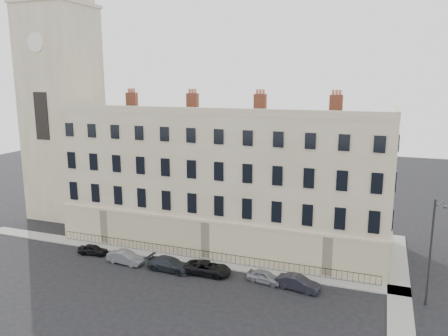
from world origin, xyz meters
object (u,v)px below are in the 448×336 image
(streetlamp, at_px, (432,248))
(car_d, at_px, (207,268))
(car_b, at_px, (126,257))
(car_f, at_px, (298,283))
(car_e, at_px, (265,277))
(car_a, at_px, (93,250))
(car_c, at_px, (170,264))

(streetlamp, bearing_deg, car_d, -156.30)
(car_b, bearing_deg, car_f, -84.20)
(car_d, relative_size, car_e, 1.34)
(car_a, distance_m, car_d, 13.46)
(car_b, bearing_deg, car_a, 84.65)
(car_a, relative_size, car_d, 0.71)
(car_b, bearing_deg, car_c, -85.04)
(car_b, relative_size, car_f, 1.01)
(car_c, bearing_deg, streetlamp, -84.76)
(car_a, height_order, car_b, car_b)
(car_c, distance_m, streetlamp, 23.69)
(car_f, bearing_deg, streetlamp, -75.39)
(car_b, xyz_separation_m, car_f, (17.67, 0.39, -0.00))
(car_c, relative_size, car_e, 1.34)
(car_d, relative_size, car_f, 1.17)
(car_c, bearing_deg, car_a, 87.66)
(car_b, distance_m, car_f, 17.68)
(car_a, bearing_deg, car_d, -97.42)
(car_a, xyz_separation_m, car_f, (22.28, -0.41, 0.09))
(car_c, distance_m, car_e, 9.53)
(car_b, relative_size, car_e, 1.15)
(car_d, distance_m, car_e, 5.67)
(car_c, bearing_deg, car_d, -80.37)
(car_a, distance_m, car_f, 22.28)
(car_b, relative_size, car_c, 0.86)
(car_b, bearing_deg, streetlamp, -82.89)
(car_e, relative_size, car_f, 0.87)
(car_d, bearing_deg, car_a, 86.90)
(car_a, height_order, car_d, car_d)
(streetlamp, bearing_deg, car_c, -155.42)
(car_d, distance_m, car_f, 8.82)
(car_e, height_order, car_f, car_f)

